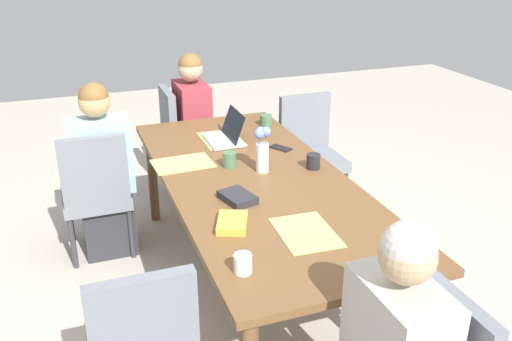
{
  "coord_description": "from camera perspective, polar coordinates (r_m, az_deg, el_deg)",
  "views": [
    {
      "loc": [
        -2.75,
        1.0,
        2.06
      ],
      "look_at": [
        0.0,
        0.0,
        0.8
      ],
      "focal_mm": 38.85,
      "sensor_mm": 36.0,
      "label": 1
    }
  ],
  "objects": [
    {
      "name": "phone_black",
      "position": [
        3.66,
        2.54,
        2.33
      ],
      "size": [
        0.17,
        0.14,
        0.01
      ],
      "primitive_type": "cube",
      "rotation": [
        0.0,
        0.0,
        0.52
      ],
      "color": "black",
      "rests_on": "dining_table"
    },
    {
      "name": "chair_near_right_near",
      "position": [
        4.39,
        5.55,
        2.35
      ],
      "size": [
        0.44,
        0.44,
        0.9
      ],
      "color": "slate",
      "rests_on": "ground_plane"
    },
    {
      "name": "chair_head_right_left_near",
      "position": [
        4.67,
        -7.52,
        3.59
      ],
      "size": [
        0.44,
        0.44,
        0.9
      ],
      "color": "slate",
      "rests_on": "ground_plane"
    },
    {
      "name": "book_red_cover",
      "position": [
        2.69,
        -2.46,
        -5.4
      ],
      "size": [
        0.24,
        0.21,
        0.04
      ],
      "primitive_type": "cube",
      "rotation": [
        0.0,
        0.0,
        -0.39
      ],
      "color": "gold",
      "rests_on": "dining_table"
    },
    {
      "name": "dining_table",
      "position": [
        3.24,
        -0.0,
        -1.9
      ],
      "size": [
        2.38,
        1.02,
        0.75
      ],
      "color": "brown",
      "rests_on": "ground_plane"
    },
    {
      "name": "ground_plane",
      "position": [
        3.58,
        -0.0,
        -11.82
      ],
      "size": [
        10.0,
        10.0,
        0.0
      ],
      "primitive_type": "plane",
      "color": "#B2A899"
    },
    {
      "name": "placemat_far_left_mid",
      "position": [
        3.44,
        -7.56,
        0.72
      ],
      "size": [
        0.28,
        0.37,
        0.0
      ],
      "primitive_type": "cube",
      "rotation": [
        0.0,
        0.0,
        -1.53
      ],
      "color": "#9EBC66",
      "rests_on": "dining_table"
    },
    {
      "name": "person_head_right_left_near",
      "position": [
        4.62,
        -6.46,
        3.78
      ],
      "size": [
        0.4,
        0.36,
        1.19
      ],
      "color": "#2D2D33",
      "rests_on": "ground_plane"
    },
    {
      "name": "coffee_mug_centre_right",
      "position": [
        4.09,
        1.04,
        5.2
      ],
      "size": [
        0.09,
        0.09,
        0.08
      ],
      "primitive_type": "cylinder",
      "color": "#47704C",
      "rests_on": "dining_table"
    },
    {
      "name": "placemat_head_right_left_near",
      "position": [
        3.82,
        -3.65,
        3.24
      ],
      "size": [
        0.36,
        0.26,
        0.0
      ],
      "primitive_type": "cube",
      "rotation": [
        0.0,
        0.0,
        3.15
      ],
      "color": "#9EBC66",
      "rests_on": "dining_table"
    },
    {
      "name": "coffee_mug_near_right",
      "position": [
        3.35,
        5.92,
        0.94
      ],
      "size": [
        0.08,
        0.08,
        0.09
      ],
      "primitive_type": "cylinder",
      "color": "#232328",
      "rests_on": "dining_table"
    },
    {
      "name": "chair_far_left_mid",
      "position": [
        3.82,
        -16.18,
        -1.82
      ],
      "size": [
        0.44,
        0.44,
        0.9
      ],
      "color": "slate",
      "rests_on": "ground_plane"
    },
    {
      "name": "laptop_head_right_left_near",
      "position": [
        3.77,
        -3.12,
        3.64
      ],
      "size": [
        0.32,
        0.22,
        0.2
      ],
      "color": "silver",
      "rests_on": "dining_table"
    },
    {
      "name": "flower_vase",
      "position": [
        3.25,
        0.65,
        2.3
      ],
      "size": [
        0.09,
        0.1,
        0.28
      ],
      "color": "silver",
      "rests_on": "dining_table"
    },
    {
      "name": "placemat_head_left_left_far",
      "position": [
        2.66,
        5.16,
        -6.36
      ],
      "size": [
        0.37,
        0.28,
        0.0
      ],
      "primitive_type": "cube",
      "rotation": [
        0.0,
        0.0,
        -0.05
      ],
      "color": "#9EBC66",
      "rests_on": "dining_table"
    },
    {
      "name": "coffee_mug_near_left",
      "position": [
        3.36,
        -2.76,
        1.14
      ],
      "size": [
        0.08,
        0.08,
        0.09
      ],
      "primitive_type": "cylinder",
      "color": "#47704C",
      "rests_on": "dining_table"
    },
    {
      "name": "coffee_mug_centre_left",
      "position": [
        2.34,
        -1.37,
        -9.56
      ],
      "size": [
        0.08,
        0.08,
        0.08
      ],
      "primitive_type": "cylinder",
      "color": "white",
      "rests_on": "dining_table"
    },
    {
      "name": "person_far_left_mid",
      "position": [
        3.88,
        -15.44,
        -0.89
      ],
      "size": [
        0.36,
        0.4,
        1.19
      ],
      "color": "#2D2D33",
      "rests_on": "ground_plane"
    },
    {
      "name": "book_blue_cover",
      "position": [
        2.94,
        -1.92,
        -2.78
      ],
      "size": [
        0.23,
        0.19,
        0.04
      ],
      "primitive_type": "cube",
      "rotation": [
        0.0,
        0.0,
        0.26
      ],
      "color": "#28282D",
      "rests_on": "dining_table"
    }
  ]
}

